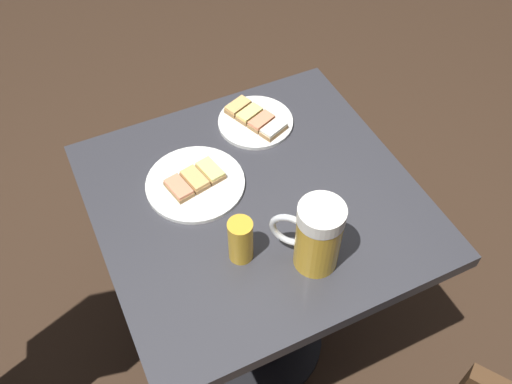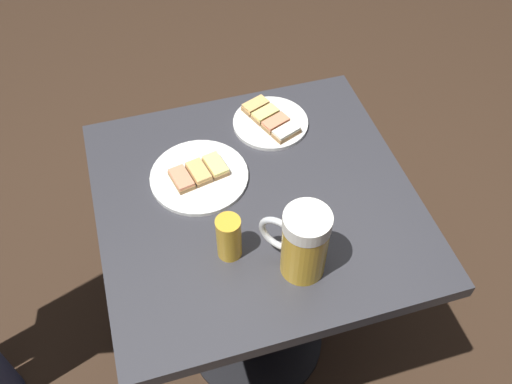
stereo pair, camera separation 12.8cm
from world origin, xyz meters
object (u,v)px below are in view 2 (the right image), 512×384
Objects in this scene: beer_glass_small at (229,237)px; plate_far at (271,121)px; beer_mug at (303,243)px; plate_near at (199,175)px.

plate_far is at bearing 60.15° from beer_glass_small.
plate_far is at bearing 80.86° from beer_mug.
plate_near is 1.20× the size of plate_far.
beer_mug is 1.58× the size of beer_glass_small.
beer_mug reaches higher than plate_near.
beer_glass_small is (-0.13, 0.08, -0.03)m from beer_mug.
plate_near is 0.35m from beer_mug.
plate_near is 2.11× the size of beer_glass_small.
beer_mug reaches higher than beer_glass_small.
plate_far is (0.22, 0.13, 0.00)m from plate_near.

